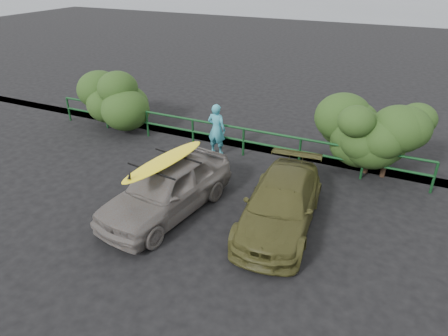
{
  "coord_description": "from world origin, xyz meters",
  "views": [
    {
      "loc": [
        5.77,
        -6.74,
        6.14
      ],
      "look_at": [
        1.69,
        1.96,
        1.09
      ],
      "focal_mm": 32.0,
      "sensor_mm": 36.0,
      "label": 1
    }
  ],
  "objects_px": {
    "sedan": "(167,188)",
    "guardrail": "(217,137)",
    "olive_vehicle": "(281,204)",
    "surfboard": "(165,161)",
    "man": "(217,129)"
  },
  "relations": [
    {
      "from": "sedan",
      "to": "guardrail",
      "type": "bearing_deg",
      "value": 105.69
    },
    {
      "from": "olive_vehicle",
      "to": "surfboard",
      "type": "distance_m",
      "value": 3.17
    },
    {
      "from": "sedan",
      "to": "man",
      "type": "xyz_separation_m",
      "value": [
        -0.42,
        3.87,
        0.18
      ]
    },
    {
      "from": "sedan",
      "to": "man",
      "type": "distance_m",
      "value": 3.9
    },
    {
      "from": "olive_vehicle",
      "to": "guardrail",
      "type": "bearing_deg",
      "value": 129.98
    },
    {
      "from": "sedan",
      "to": "man",
      "type": "bearing_deg",
      "value": 104.9
    },
    {
      "from": "surfboard",
      "to": "man",
      "type": "bearing_deg",
      "value": 104.9
    },
    {
      "from": "sedan",
      "to": "surfboard",
      "type": "distance_m",
      "value": 0.82
    },
    {
      "from": "guardrail",
      "to": "olive_vehicle",
      "type": "bearing_deg",
      "value": -44.58
    },
    {
      "from": "surfboard",
      "to": "olive_vehicle",
      "type": "bearing_deg",
      "value": 22.39
    },
    {
      "from": "guardrail",
      "to": "surfboard",
      "type": "relative_size",
      "value": 4.76
    },
    {
      "from": "man",
      "to": "sedan",
      "type": "bearing_deg",
      "value": 97.22
    },
    {
      "from": "olive_vehicle",
      "to": "surfboard",
      "type": "xyz_separation_m",
      "value": [
        -2.94,
        -0.71,
        0.93
      ]
    },
    {
      "from": "guardrail",
      "to": "sedan",
      "type": "xyz_separation_m",
      "value": [
        0.5,
        -4.11,
        0.2
      ]
    },
    {
      "from": "guardrail",
      "to": "man",
      "type": "bearing_deg",
      "value": -70.7
    }
  ]
}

